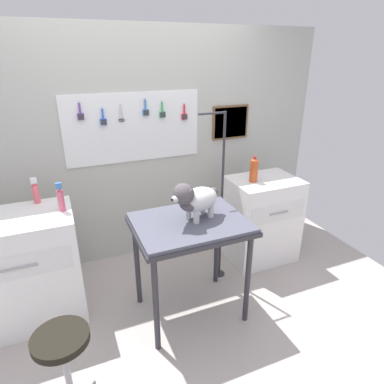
{
  "coord_description": "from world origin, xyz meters",
  "views": [
    {
      "loc": [
        -0.74,
        -1.9,
        2.05
      ],
      "look_at": [
        0.17,
        0.27,
        1.06
      ],
      "focal_mm": 31.09,
      "sensor_mm": 36.0,
      "label": 1
    }
  ],
  "objects": [
    {
      "name": "grooming_table",
      "position": [
        0.11,
        0.18,
        0.77
      ],
      "size": [
        0.87,
        0.67,
        0.87
      ],
      "color": "#2D2D33",
      "rests_on": "ground"
    },
    {
      "name": "grooming_arm",
      "position": [
        0.56,
        0.53,
        0.75
      ],
      "size": [
        0.3,
        0.11,
        1.61
      ],
      "color": "#2D2D33",
      "rests_on": "ground"
    },
    {
      "name": "ground",
      "position": [
        0.0,
        0.0,
        -0.02
      ],
      "size": [
        4.4,
        4.0,
        0.04
      ],
      "primitive_type": "cube",
      "color": "#B0A6A0"
    },
    {
      "name": "cabinet_right",
      "position": [
        1.12,
        0.67,
        0.44
      ],
      "size": [
        0.68,
        0.54,
        0.89
      ],
      "color": "white",
      "rests_on": "ground"
    },
    {
      "name": "dog",
      "position": [
        0.15,
        0.18,
        1.04
      ],
      "size": [
        0.44,
        0.29,
        0.32
      ],
      "color": "silver",
      "rests_on": "grooming_table"
    },
    {
      "name": "stool",
      "position": [
        -0.88,
        -0.33,
        0.48
      ],
      "size": [
        0.32,
        0.32,
        0.59
      ],
      "color": "#9E9EA3",
      "rests_on": "ground"
    },
    {
      "name": "soda_bottle",
      "position": [
        0.98,
        0.67,
        1.0
      ],
      "size": [
        0.08,
        0.08,
        0.25
      ],
      "color": "#B7481E",
      "rests_on": "cabinet_right"
    },
    {
      "name": "rear_wall_panel",
      "position": [
        0.01,
        1.28,
        1.16
      ],
      "size": [
        4.0,
        0.11,
        2.3
      ],
      "color": "#B3B4AA",
      "rests_on": "ground"
    },
    {
      "name": "spray_bottle_tall",
      "position": [
        -0.95,
        0.85,
        1.01
      ],
      "size": [
        0.05,
        0.05,
        0.22
      ],
      "color": "#DF5A68",
      "rests_on": "counter_left"
    },
    {
      "name": "spray_bottle_short",
      "position": [
        -0.77,
        0.62,
        1.02
      ],
      "size": [
        0.05,
        0.05,
        0.23
      ],
      "color": "#CD526A",
      "rests_on": "counter_left"
    },
    {
      "name": "counter_left",
      "position": [
        -1.11,
        0.63,
        0.46
      ],
      "size": [
        0.8,
        0.58,
        0.92
      ],
      "color": "white",
      "rests_on": "ground"
    }
  ]
}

